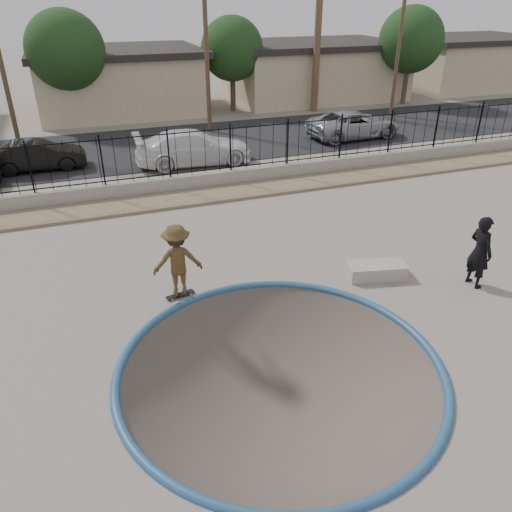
{
  "coord_description": "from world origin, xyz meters",
  "views": [
    {
      "loc": [
        -3.32,
        -8.56,
        7.1
      ],
      "look_at": [
        0.55,
        2.0,
        1.1
      ],
      "focal_mm": 35.0,
      "sensor_mm": 36.0,
      "label": 1
    }
  ],
  "objects": [
    {
      "name": "car_b",
      "position": [
        -4.95,
        14.89,
        0.7
      ],
      "size": [
        4.01,
        1.43,
        1.32
      ],
      "primitive_type": "imported",
      "rotation": [
        0.0,
        0.0,
        1.56
      ],
      "color": "black",
      "rests_on": "street"
    },
    {
      "name": "videographer",
      "position": [
        6.26,
        0.36,
        1.0
      ],
      "size": [
        0.51,
        0.75,
        2.01
      ],
      "primitive_type": "imported",
      "rotation": [
        0.0,
        0.0,
        1.62
      ],
      "color": "black",
      "rests_on": "ground"
    },
    {
      "name": "skateboard",
      "position": [
        -1.38,
        2.51,
        0.05
      ],
      "size": [
        0.79,
        0.35,
        0.07
      ],
      "rotation": [
        0.0,
        0.0,
        0.22
      ],
      "color": "black",
      "rests_on": "ground"
    },
    {
      "name": "house_center",
      "position": [
        0.0,
        26.5,
        1.97
      ],
      "size": [
        10.6,
        8.6,
        3.9
      ],
      "color": "tan",
      "rests_on": "ground"
    },
    {
      "name": "concrete_ledge",
      "position": [
        4.0,
        1.63,
        0.2
      ],
      "size": [
        1.72,
        1.05,
        0.4
      ],
      "primitive_type": "cube",
      "rotation": [
        0.0,
        0.0,
        -0.23
      ],
      "color": "#A29990",
      "rests_on": "ground"
    },
    {
      "name": "bowl_pit",
      "position": [
        0.0,
        -1.0,
        0.0
      ],
      "size": [
        6.84,
        6.84,
        1.8
      ],
      "primitive_type": null,
      "color": "#483E37",
      "rests_on": "ground"
    },
    {
      "name": "fence",
      "position": [
        0.0,
        10.3,
        1.5
      ],
      "size": [
        40.0,
        0.04,
        1.8
      ],
      "color": "black",
      "rests_on": "retaining_wall"
    },
    {
      "name": "house_east",
      "position": [
        14.0,
        26.5,
        1.97
      ],
      "size": [
        12.6,
        8.6,
        3.9
      ],
      "color": "tan",
      "rests_on": "ground"
    },
    {
      "name": "car_d",
      "position": [
        10.95,
        15.0,
        0.75
      ],
      "size": [
        5.26,
        2.66,
        1.43
      ],
      "primitive_type": "imported",
      "rotation": [
        0.0,
        0.0,
        1.63
      ],
      "color": "#A1A2AA",
      "rests_on": "street"
    },
    {
      "name": "retaining_wall",
      "position": [
        0.0,
        10.3,
        0.3
      ],
      "size": [
        42.0,
        0.45,
        0.6
      ],
      "primitive_type": "cube",
      "color": "gray",
      "rests_on": "ground"
    },
    {
      "name": "coping_ring",
      "position": [
        0.0,
        -1.0,
        0.0
      ],
      "size": [
        7.04,
        7.04,
        0.2
      ],
      "primitive_type": "torus",
      "color": "#26517C",
      "rests_on": "ground"
    },
    {
      "name": "street",
      "position": [
        0.0,
        17.0,
        0.02
      ],
      "size": [
        90.0,
        8.0,
        0.04
      ],
      "primitive_type": "cube",
      "color": "black",
      "rests_on": "ground"
    },
    {
      "name": "house_east_far",
      "position": [
        28.0,
        26.5,
        1.97
      ],
      "size": [
        11.6,
        8.6,
        3.9
      ],
      "color": "tan",
      "rests_on": "ground"
    },
    {
      "name": "skater",
      "position": [
        -1.38,
        2.51,
        0.97
      ],
      "size": [
        1.31,
        0.83,
        1.95
      ],
      "primitive_type": "imported",
      "rotation": [
        0.0,
        0.0,
        3.05
      ],
      "color": "brown",
      "rests_on": "ground"
    },
    {
      "name": "car_c",
      "position": [
        1.71,
        13.4,
        0.8
      ],
      "size": [
        5.34,
        2.31,
        1.53
      ],
      "primitive_type": "imported",
      "rotation": [
        0.0,
        0.0,
        1.54
      ],
      "color": "white",
      "rests_on": "street"
    },
    {
      "name": "rock_strip",
      "position": [
        0.0,
        9.2,
        0.06
      ],
      "size": [
        42.0,
        1.6,
        0.11
      ],
      "primitive_type": "cube",
      "color": "#8A7C5B",
      "rests_on": "ground"
    },
    {
      "name": "street_tree_right",
      "position": [
        19.0,
        22.0,
        4.19
      ],
      "size": [
        4.32,
        4.32,
        6.36
      ],
      "color": "#473323",
      "rests_on": "ground"
    },
    {
      "name": "street_tree_left",
      "position": [
        -3.0,
        23.0,
        4.19
      ],
      "size": [
        4.32,
        4.32,
        6.36
      ],
      "color": "#473323",
      "rests_on": "ground"
    },
    {
      "name": "ground",
      "position": [
        0.0,
        12.0,
        -1.1
      ],
      "size": [
        120.0,
        120.0,
        2.2
      ],
      "primitive_type": "cube",
      "color": "#6E635C",
      "rests_on": "ground"
    },
    {
      "name": "utility_pole_mid",
      "position": [
        4.0,
        19.0,
        4.96
      ],
      "size": [
        1.7,
        0.24,
        9.5
      ],
      "color": "#473323",
      "rests_on": "ground"
    },
    {
      "name": "utility_pole_right",
      "position": [
        16.0,
        19.0,
        4.7
      ],
      "size": [
        1.7,
        0.24,
        9.0
      ],
      "color": "#473323",
      "rests_on": "ground"
    },
    {
      "name": "street_tree_mid",
      "position": [
        7.0,
        24.0,
        3.84
      ],
      "size": [
        3.96,
        3.96,
        5.83
      ],
      "color": "#473323",
      "rests_on": "ground"
    }
  ]
}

